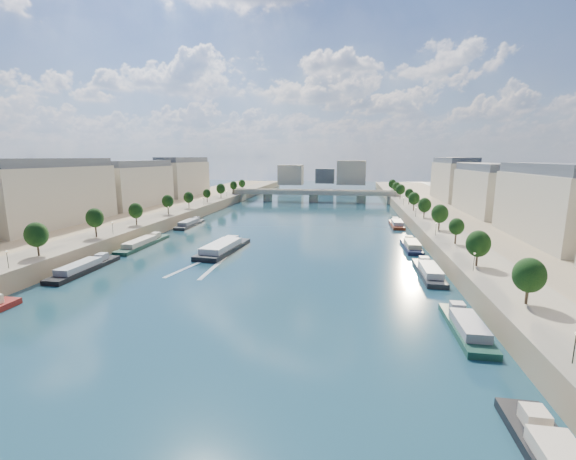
% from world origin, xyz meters
% --- Properties ---
extents(ground, '(700.00, 700.00, 0.00)m').
position_xyz_m(ground, '(0.00, 100.00, 0.00)').
color(ground, '#0B2732').
rests_on(ground, ground).
extents(quay_left, '(44.00, 520.00, 5.00)m').
position_xyz_m(quay_left, '(-72.00, 100.00, 2.50)').
color(quay_left, '#9E8460').
rests_on(quay_left, ground).
extents(quay_right, '(44.00, 520.00, 5.00)m').
position_xyz_m(quay_right, '(72.00, 100.00, 2.50)').
color(quay_right, '#9E8460').
rests_on(quay_right, ground).
extents(pave_left, '(14.00, 520.00, 0.10)m').
position_xyz_m(pave_left, '(-57.00, 100.00, 5.05)').
color(pave_left, gray).
rests_on(pave_left, quay_left).
extents(pave_right, '(14.00, 520.00, 0.10)m').
position_xyz_m(pave_right, '(57.00, 100.00, 5.05)').
color(pave_right, gray).
rests_on(pave_right, quay_right).
extents(trees_left, '(4.80, 268.80, 8.26)m').
position_xyz_m(trees_left, '(-55.00, 102.00, 10.48)').
color(trees_left, '#382B1E').
rests_on(trees_left, ground).
extents(trees_right, '(4.80, 268.80, 8.26)m').
position_xyz_m(trees_right, '(55.00, 110.00, 10.48)').
color(trees_right, '#382B1E').
rests_on(trees_right, ground).
extents(lamps_left, '(0.36, 200.36, 4.28)m').
position_xyz_m(lamps_left, '(-52.50, 90.00, 7.78)').
color(lamps_left, black).
rests_on(lamps_left, ground).
extents(lamps_right, '(0.36, 200.36, 4.28)m').
position_xyz_m(lamps_right, '(52.50, 105.00, 7.78)').
color(lamps_right, black).
rests_on(lamps_right, ground).
extents(buildings_left, '(16.00, 226.00, 23.20)m').
position_xyz_m(buildings_left, '(-85.00, 112.00, 16.45)').
color(buildings_left, '#BEB392').
rests_on(buildings_left, ground).
extents(buildings_right, '(16.00, 226.00, 23.20)m').
position_xyz_m(buildings_right, '(85.00, 112.00, 16.45)').
color(buildings_right, '#BEB392').
rests_on(buildings_right, ground).
extents(skyline, '(79.00, 42.00, 22.00)m').
position_xyz_m(skyline, '(3.19, 319.52, 14.66)').
color(skyline, '#BEB392').
rests_on(skyline, ground).
extents(bridge, '(112.00, 12.00, 8.15)m').
position_xyz_m(bridge, '(0.00, 217.43, 5.08)').
color(bridge, '#C1B79E').
rests_on(bridge, ground).
extents(tour_barge, '(10.70, 29.19, 3.88)m').
position_xyz_m(tour_barge, '(-15.70, 73.01, 1.09)').
color(tour_barge, black).
rests_on(tour_barge, ground).
extents(wake, '(10.74, 26.03, 0.04)m').
position_xyz_m(wake, '(-15.70, 56.43, 0.02)').
color(wake, silver).
rests_on(wake, ground).
extents(moored_barges_left, '(5.00, 159.34, 3.60)m').
position_xyz_m(moored_barges_left, '(-45.50, 48.21, 0.84)').
color(moored_barges_left, '#181835').
rests_on(moored_barges_left, ground).
extents(moored_barges_right, '(5.00, 161.21, 3.60)m').
position_xyz_m(moored_barges_right, '(45.50, 56.93, 0.84)').
color(moored_barges_right, black).
rests_on(moored_barges_right, ground).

